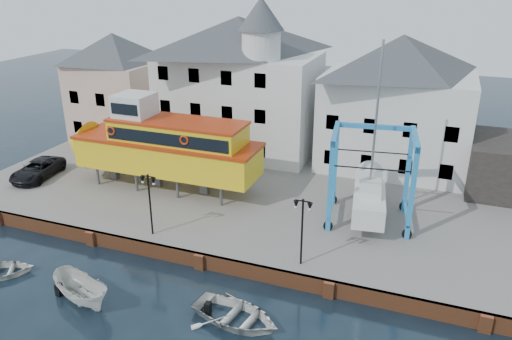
% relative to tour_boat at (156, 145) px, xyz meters
% --- Properties ---
extents(ground, '(140.00, 140.00, 0.00)m').
position_rel_tour_boat_xyz_m(ground, '(7.68, -8.07, -4.44)').
color(ground, black).
rests_on(ground, ground).
extents(hardstanding, '(44.00, 22.00, 1.00)m').
position_rel_tour_boat_xyz_m(hardstanding, '(7.68, 2.93, -3.94)').
color(hardstanding, slate).
rests_on(hardstanding, ground).
extents(quay_wall, '(44.00, 0.47, 1.00)m').
position_rel_tour_boat_xyz_m(quay_wall, '(7.68, -7.97, -3.94)').
color(quay_wall, brown).
rests_on(quay_wall, ground).
extents(building_pink, '(8.00, 7.00, 10.30)m').
position_rel_tour_boat_xyz_m(building_pink, '(-10.32, 9.93, 1.71)').
color(building_pink, '#C3A994').
rests_on(building_pink, hardstanding).
extents(building_white_main, '(14.00, 8.30, 14.00)m').
position_rel_tour_boat_xyz_m(building_white_main, '(2.81, 10.32, 2.90)').
color(building_white_main, silver).
rests_on(building_white_main, hardstanding).
extents(building_white_right, '(12.00, 8.00, 11.20)m').
position_rel_tour_boat_xyz_m(building_white_right, '(16.68, 10.93, 2.16)').
color(building_white_right, silver).
rests_on(building_white_right, hardstanding).
extents(lamp_post_left, '(1.12, 0.32, 4.20)m').
position_rel_tour_boat_xyz_m(lamp_post_left, '(3.68, -6.87, -0.27)').
color(lamp_post_left, black).
rests_on(lamp_post_left, hardstanding).
extents(lamp_post_right, '(1.12, 0.32, 4.20)m').
position_rel_tour_boat_xyz_m(lamp_post_right, '(13.68, -6.87, -0.27)').
color(lamp_post_right, black).
rests_on(lamp_post_right, hardstanding).
extents(tour_boat, '(16.75, 4.06, 7.29)m').
position_rel_tour_boat_xyz_m(tour_boat, '(0.00, 0.00, 0.00)').
color(tour_boat, '#59595E').
rests_on(tour_boat, hardstanding).
extents(travel_lift, '(6.19, 8.19, 12.06)m').
position_rel_tour_boat_xyz_m(travel_lift, '(16.32, 0.77, -1.42)').
color(travel_lift, '#1C6DAE').
rests_on(travel_lift, hardstanding).
extents(van, '(3.11, 5.49, 1.44)m').
position_rel_tour_boat_xyz_m(van, '(-10.16, -2.05, -2.72)').
color(van, black).
rests_on(van, hardstanding).
extents(motorboat_a, '(4.73, 3.07, 1.71)m').
position_rel_tour_boat_xyz_m(motorboat_a, '(3.13, -13.30, -4.44)').
color(motorboat_a, silver).
rests_on(motorboat_a, ground).
extents(motorboat_b, '(5.36, 4.22, 1.01)m').
position_rel_tour_boat_xyz_m(motorboat_b, '(11.64, -11.84, -4.44)').
color(motorboat_b, silver).
rests_on(motorboat_b, ground).
extents(motorboat_d, '(4.77, 4.45, 0.80)m').
position_rel_tour_boat_xyz_m(motorboat_d, '(-3.22, -12.95, -4.44)').
color(motorboat_d, silver).
rests_on(motorboat_d, ground).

